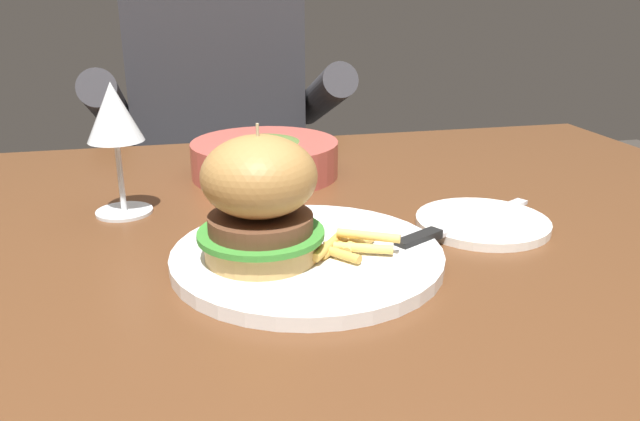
# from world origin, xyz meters

# --- Properties ---
(dining_table) EXTENTS (1.33, 0.93, 0.74)m
(dining_table) POSITION_xyz_m (0.00, 0.00, 0.66)
(dining_table) COLOR #56331C
(dining_table) RESTS_ON ground
(main_plate) EXTENTS (0.27, 0.27, 0.01)m
(main_plate) POSITION_xyz_m (0.01, -0.08, 0.75)
(main_plate) COLOR white
(main_plate) RESTS_ON dining_table
(burger_sandwich) EXTENTS (0.12, 0.12, 0.13)m
(burger_sandwich) POSITION_xyz_m (-0.04, -0.09, 0.81)
(burger_sandwich) COLOR tan
(burger_sandwich) RESTS_ON main_plate
(fries_pile) EXTENTS (0.09, 0.07, 0.02)m
(fries_pile) POSITION_xyz_m (0.05, -0.10, 0.76)
(fries_pile) COLOR gold
(fries_pile) RESTS_ON main_plate
(wine_glass) EXTENTS (0.07, 0.07, 0.16)m
(wine_glass) POSITION_xyz_m (-0.18, 0.11, 0.86)
(wine_glass) COLOR silver
(wine_glass) RESTS_ON dining_table
(bread_plate) EXTENTS (0.15, 0.15, 0.01)m
(bread_plate) POSITION_xyz_m (0.23, -0.03, 0.74)
(bread_plate) COLOR white
(bread_plate) RESTS_ON dining_table
(table_knife) EXTENTS (0.21, 0.12, 0.01)m
(table_knife) POSITION_xyz_m (0.18, -0.05, 0.75)
(table_knife) COLOR silver
(table_knife) RESTS_ON bread_plate
(soup_bowl) EXTENTS (0.21, 0.21, 0.06)m
(soup_bowl) POSITION_xyz_m (0.01, 0.24, 0.77)
(soup_bowl) COLOR #B24C42
(soup_bowl) RESTS_ON dining_table
(diner_person) EXTENTS (0.51, 0.36, 1.18)m
(diner_person) POSITION_xyz_m (-0.02, 0.74, 0.56)
(diner_person) COLOR #282833
(diner_person) RESTS_ON ground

